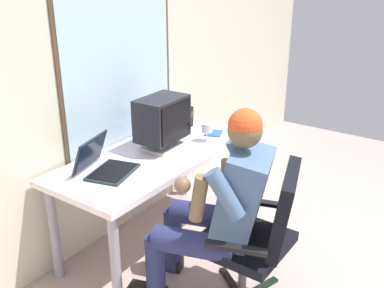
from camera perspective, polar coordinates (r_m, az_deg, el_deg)
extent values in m
cube|color=beige|center=(3.32, -8.71, 12.42)|extent=(5.86, 0.06, 2.81)
cube|color=#4C3828|center=(3.24, -9.29, 10.88)|extent=(1.11, 0.01, 1.35)
cube|color=silver|center=(3.24, -9.24, 10.87)|extent=(1.05, 0.02, 1.29)
cylinder|color=gray|center=(2.70, -9.77, -14.78)|extent=(0.06, 0.06, 0.68)
cylinder|color=gray|center=(3.67, 5.80, -4.00)|extent=(0.06, 0.06, 0.68)
cylinder|color=gray|center=(3.06, -17.23, -10.78)|extent=(0.06, 0.06, 0.68)
cylinder|color=gray|center=(3.94, -1.10, -2.00)|extent=(0.06, 0.06, 0.68)
cube|color=silver|center=(3.13, -4.76, -1.46)|extent=(1.55, 0.69, 0.04)
cube|color=black|center=(3.04, 8.58, -17.80)|extent=(0.31, 0.14, 0.02)
cube|color=black|center=(3.06, 5.05, -17.28)|extent=(0.22, 0.28, 0.02)
cylinder|color=#3F3F44|center=(2.82, 6.50, -15.91)|extent=(0.05, 0.05, 0.39)
cube|color=black|center=(2.70, 6.70, -12.30)|extent=(0.48, 0.48, 0.06)
cube|color=black|center=(2.54, 11.64, -8.12)|extent=(0.47, 0.26, 0.46)
cube|color=black|center=(2.85, 7.80, -7.29)|extent=(0.15, 0.33, 0.02)
cube|color=black|center=(2.41, 5.66, -13.11)|extent=(0.15, 0.33, 0.02)
cylinder|color=navy|center=(2.87, 2.05, -9.16)|extent=(0.29, 0.50, 0.15)
cylinder|color=navy|center=(3.05, -2.44, -12.18)|extent=(0.12, 0.12, 0.46)
cube|color=black|center=(3.18, -3.44, -14.82)|extent=(0.17, 0.26, 0.08)
cylinder|color=navy|center=(2.61, 0.17, -12.66)|extent=(0.29, 0.50, 0.15)
cylinder|color=navy|center=(2.81, -4.68, -15.66)|extent=(0.12, 0.12, 0.46)
cube|color=#455F85|center=(2.55, 6.40, -6.58)|extent=(0.46, 0.42, 0.57)
sphere|color=brown|center=(2.39, 6.80, 1.69)|extent=(0.19, 0.19, 0.19)
sphere|color=#CF4B20|center=(2.38, 6.83, 2.37)|extent=(0.19, 0.19, 0.19)
cylinder|color=#455F85|center=(2.71, 6.37, -2.15)|extent=(0.15, 0.23, 0.29)
cylinder|color=brown|center=(2.78, 4.44, -4.53)|extent=(0.10, 0.10, 0.26)
sphere|color=brown|center=(2.80, 3.65, -4.91)|extent=(0.09, 0.09, 0.09)
cylinder|color=#455F85|center=(2.32, 4.25, -6.43)|extent=(0.16, 0.24, 0.28)
cylinder|color=brown|center=(2.37, 0.88, -6.97)|extent=(0.11, 0.13, 0.27)
sphere|color=brown|center=(2.36, -1.24, -5.28)|extent=(0.09, 0.09, 0.09)
cube|color=beige|center=(3.21, -3.77, -0.27)|extent=(0.28, 0.23, 0.02)
cylinder|color=beige|center=(3.19, -3.79, 0.31)|extent=(0.04, 0.04, 0.05)
cube|color=black|center=(3.13, -3.87, 3.29)|extent=(0.38, 0.25, 0.30)
cube|color=black|center=(3.06, -2.00, 2.88)|extent=(0.33, 0.02, 0.26)
cube|color=#1E2A30|center=(2.85, -10.09, -3.56)|extent=(0.37, 0.31, 0.02)
cube|color=black|center=(2.85, -10.10, -3.38)|extent=(0.33, 0.28, 0.00)
cube|color=#1E2A30|center=(2.88, -12.93, -1.06)|extent=(0.33, 0.17, 0.21)
cube|color=#0F1933|center=(2.88, -12.79, -1.14)|extent=(0.30, 0.15, 0.19)
cylinder|color=silver|center=(3.32, 1.90, 0.44)|extent=(0.06, 0.06, 0.00)
cylinder|color=silver|center=(3.31, 1.91, 1.03)|extent=(0.01, 0.01, 0.07)
cylinder|color=silver|center=(3.29, 1.92, 2.12)|extent=(0.08, 0.08, 0.06)
cylinder|color=#5F0522|center=(3.29, 1.92, 1.76)|extent=(0.08, 0.08, 0.02)
cube|color=black|center=(3.59, -0.56, 3.48)|extent=(0.09, 0.08, 0.16)
cylinder|color=#333338|center=(3.57, -0.05, 3.77)|extent=(0.06, 0.01, 0.06)
cube|color=#1C53B2|center=(3.46, 2.78, 1.41)|extent=(0.18, 0.17, 0.01)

